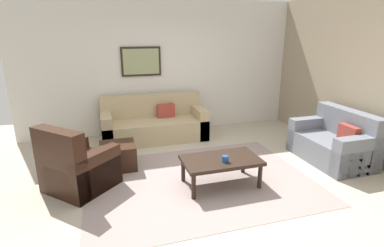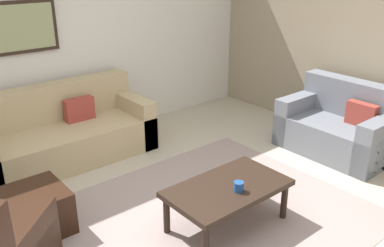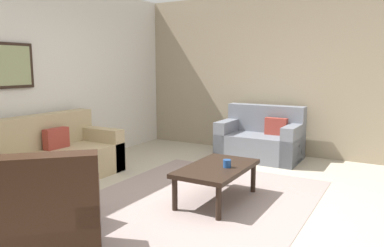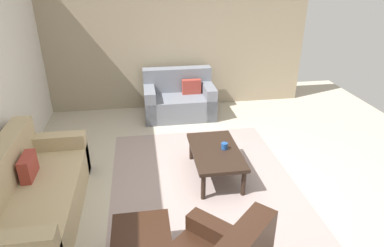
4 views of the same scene
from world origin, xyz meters
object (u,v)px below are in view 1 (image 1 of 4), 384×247
couch_loveseat (335,144)px  framed_artwork (141,61)px  coffee_table (221,162)px  couch_main (154,124)px  ottoman (118,156)px  cup (225,159)px  armchair_leather (76,169)px

couch_loveseat → framed_artwork: framed_artwork is taller
coffee_table → framed_artwork: bearing=104.7°
couch_loveseat → couch_main: bearing=143.5°
couch_loveseat → ottoman: bearing=167.6°
cup → ottoman: bearing=140.3°
armchair_leather → cup: armchair_leather is taller
couch_loveseat → cup: bearing=-170.7°
couch_main → coffee_table: couch_main is taller
couch_loveseat → armchair_leather: (-4.19, 0.22, 0.00)m
ottoman → framed_artwork: bearing=68.2°
couch_loveseat → armchair_leather: 4.19m
ottoman → framed_artwork: (0.67, 1.67, 1.35)m
couch_loveseat → cup: couch_loveseat is taller
coffee_table → framed_artwork: size_ratio=1.35×
ottoman → coffee_table: bearing=-36.8°
cup → armchair_leather: bearing=163.7°
framed_artwork → cup: bearing=-75.7°
framed_artwork → coffee_table: bearing=-75.3°
couch_loveseat → armchair_leather: armchair_leather is taller
couch_loveseat → coffee_table: size_ratio=1.20×
couch_main → couch_loveseat: 3.46m
coffee_table → armchair_leather: bearing=167.0°
ottoman → cup: (1.39, -1.15, 0.25)m
coffee_table → ottoman: bearing=143.2°
couch_main → cup: (0.58, -2.42, 0.16)m
armchair_leather → coffee_table: armchair_leather is taller
couch_loveseat → ottoman: couch_loveseat is taller
couch_main → cup: couch_main is taller
cup → framed_artwork: framed_artwork is taller
couch_main → framed_artwork: size_ratio=2.55×
ottoman → framed_artwork: framed_artwork is taller
armchair_leather → framed_artwork: framed_artwork is taller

